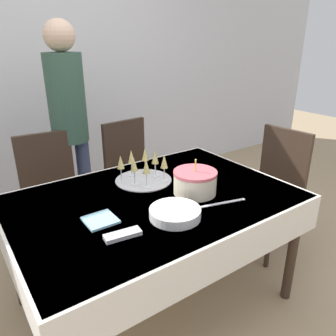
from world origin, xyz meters
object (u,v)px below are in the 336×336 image
object	(u,v)px
dining_chair_far_left	(52,193)
plate_stack_main	(175,213)
birthday_cake	(195,182)
person_standing	(68,114)
dining_chair_right_end	(274,185)
champagne_tray	(143,168)
dining_chair_far_right	(133,173)

from	to	relation	value
dining_chair_far_left	plate_stack_main	bearing A→B (deg)	-75.04
birthday_cake	person_standing	size ratio (longest dim) A/B	0.15
dining_chair_right_end	champagne_tray	size ratio (longest dim) A/B	2.68
dining_chair_far_right	plate_stack_main	bearing A→B (deg)	-108.74
dining_chair_far_right	dining_chair_far_left	bearing A→B (deg)	179.99
birthday_cake	champagne_tray	distance (m)	0.36
dining_chair_far_left	dining_chair_right_end	bearing A→B (deg)	-30.67
person_standing	dining_chair_far_right	bearing A→B (deg)	-24.90
birthday_cake	dining_chair_far_right	bearing A→B (deg)	82.81
birthday_cake	dining_chair_right_end	bearing A→B (deg)	6.65
dining_chair_far_left	plate_stack_main	size ratio (longest dim) A/B	3.67
dining_chair_far_left	birthday_cake	world-z (taller)	birthday_cake
dining_chair_right_end	birthday_cake	size ratio (longest dim) A/B	3.81
dining_chair_far_left	plate_stack_main	distance (m)	1.18
dining_chair_right_end	plate_stack_main	size ratio (longest dim) A/B	3.67
dining_chair_right_end	birthday_cake	distance (m)	0.94
champagne_tray	plate_stack_main	distance (m)	0.50
person_standing	plate_stack_main	bearing A→B (deg)	-87.84
birthday_cake	champagne_tray	xyz separation A→B (m)	(-0.15, 0.33, 0.01)
dining_chair_far_left	dining_chair_far_right	size ratio (longest dim) A/B	1.00
dining_chair_far_right	champagne_tray	distance (m)	0.76
plate_stack_main	champagne_tray	bearing A→B (deg)	77.56
champagne_tray	plate_stack_main	xyz separation A→B (m)	(-0.11, -0.48, -0.06)
dining_chair_far_right	person_standing	xyz separation A→B (m)	(-0.43, 0.20, 0.52)
champagne_tray	dining_chair_far_left	bearing A→B (deg)	122.61
dining_chair_far_right	birthday_cake	bearing A→B (deg)	-97.19
plate_stack_main	dining_chair_far_left	bearing A→B (deg)	104.96
dining_chair_far_left	person_standing	size ratio (longest dim) A/B	0.55
dining_chair_far_left	person_standing	distance (m)	0.61
champagne_tray	person_standing	size ratio (longest dim) A/B	0.21
dining_chair_far_right	champagne_tray	bearing A→B (deg)	-113.26
dining_chair_right_end	plate_stack_main	bearing A→B (deg)	-167.14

